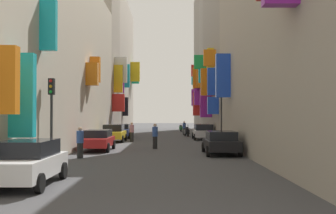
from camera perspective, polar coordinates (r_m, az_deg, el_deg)
name	(u,v)px	position (r m, az deg, el deg)	size (l,w,h in m)	color
ground_plane	(161,141)	(35.35, -0.95, -4.84)	(140.00, 140.00, 0.00)	#424244
building_left_near	(18,47)	(24.59, -20.77, 8.11)	(7.07, 34.80, 12.45)	#BCB29E
building_left_mid_a	(91,63)	(44.73, -11.06, 6.28)	(7.32, 6.88, 16.09)	#9E9384
building_left_mid_b	(108,67)	(57.18, -8.58, 5.72)	(7.40, 18.31, 18.15)	#B2A899
building_right_mid_a	(251,22)	(36.96, 11.79, 11.83)	(7.19, 5.31, 21.19)	gray
building_right_mid_b	(236,61)	(44.21, 9.74, 6.48)	(7.35, 10.57, 16.25)	gray
building_right_mid_c	(225,62)	(52.32, 8.23, 6.47)	(7.16, 5.70, 18.42)	gray
building_right_far	(218,61)	(60.72, 7.15, 6.56)	(6.71, 11.04, 20.75)	gray
parked_car_blue	(123,131)	(39.42, -6.48, -3.38)	(1.97, 4.33, 1.37)	navy
parked_car_yellow	(115,133)	(34.18, -7.59, -3.68)	(1.96, 3.92, 1.46)	gold
parked_car_silver	(205,131)	(36.76, 5.34, -3.52)	(1.93, 3.91, 1.43)	#B7B7BC
parked_car_white	(29,162)	(14.00, -19.36, -7.42)	(1.90, 3.96, 1.47)	white
parked_car_black	(222,142)	(23.39, 7.83, -5.00)	(1.97, 4.26, 1.36)	black
parked_car_red	(99,140)	(25.97, -9.83, -4.63)	(1.88, 3.92, 1.33)	#B21E1E
scooter_black	(188,132)	(42.15, 2.90, -3.60)	(0.62, 1.92, 1.13)	black
scooter_silver	(189,130)	(46.52, 2.97, -3.36)	(0.71, 1.84, 1.13)	#ADADB2
scooter_green	(182,128)	(54.26, 2.08, -3.03)	(0.46, 1.88, 1.13)	#287F3D
pedestrian_crossing	(82,143)	(21.65, -12.30, -5.01)	(0.46, 0.46, 1.67)	black
pedestrian_near_left	(157,136)	(27.01, -1.65, -4.20)	(0.49, 0.49, 1.71)	black
pedestrian_near_right	(133,132)	(33.91, -5.00, -3.61)	(0.45, 0.45, 1.65)	#333333
pedestrian_far_away	(186,128)	(44.57, 2.58, -3.06)	(0.42, 0.42, 1.56)	black
traffic_light_near_corner	(53,106)	(18.95, -16.19, 0.18)	(0.26, 0.34, 3.99)	#2D2D2D
traffic_light_far_corner	(223,103)	(29.03, 7.90, 0.57)	(0.26, 0.34, 4.67)	#2D2D2D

